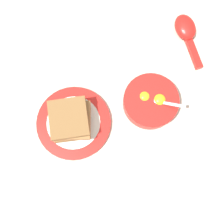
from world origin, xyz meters
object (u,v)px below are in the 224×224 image
at_px(egg_bowl, 151,101).
at_px(toast_plate, 74,123).
at_px(soup_spoon, 186,31).
at_px(toast_sandwich, 71,120).

distance_m(egg_bowl, toast_plate, 0.20).
relative_size(egg_bowl, soup_spoon, 1.02).
bearing_deg(egg_bowl, soup_spoon, 83.93).
height_order(egg_bowl, toast_plate, egg_bowl).
relative_size(egg_bowl, toast_sandwich, 1.17).
bearing_deg(toast_plate, egg_bowl, 36.59).
xyz_separation_m(toast_plate, soup_spoon, (0.19, 0.34, 0.01)).
height_order(egg_bowl, toast_sandwich, toast_sandwich).
relative_size(egg_bowl, toast_plate, 0.79).
distance_m(egg_bowl, toast_sandwich, 0.21).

